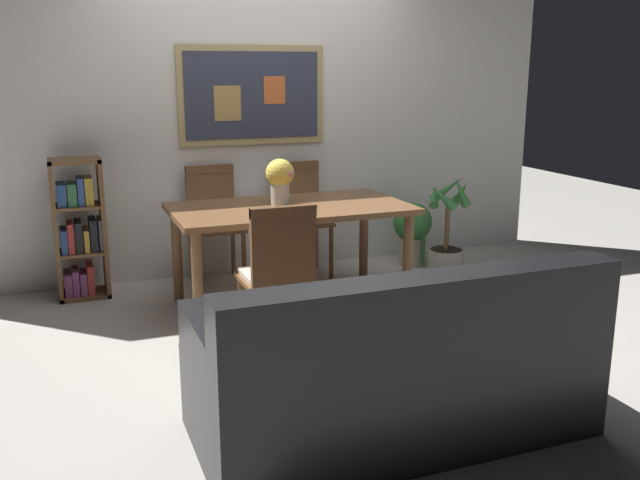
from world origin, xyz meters
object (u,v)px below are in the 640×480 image
at_px(dining_chair_far_right, 301,209).
at_px(flower_vase, 280,178).
at_px(potted_ivy, 412,229).
at_px(potted_palm, 447,239).
at_px(dining_table, 290,218).
at_px(leather_couch, 396,373).
at_px(dining_chair_near_left, 279,267).
at_px(bookshelf, 80,232).
at_px(dining_chair_far_left, 214,214).

height_order(dining_chair_far_right, flower_vase, flower_vase).
distance_m(potted_ivy, potted_palm, 0.36).
bearing_deg(dining_table, dining_chair_far_right, 65.57).
height_order(dining_table, leather_couch, leather_couch).
relative_size(dining_chair_near_left, bookshelf, 0.89).
xyz_separation_m(leather_couch, flower_vase, (0.09, 1.96, 0.60)).
distance_m(leather_couch, flower_vase, 2.06).
distance_m(dining_chair_far_left, potted_palm, 1.91).
bearing_deg(dining_chair_far_left, dining_table, -65.45).
relative_size(leather_couch, potted_palm, 2.13).
height_order(dining_table, dining_chair_near_left, dining_chair_near_left).
bearing_deg(flower_vase, dining_chair_far_right, 60.60).
bearing_deg(potted_palm, flower_vase, -170.64).
bearing_deg(flower_vase, dining_chair_near_left, -108.87).
relative_size(dining_table, bookshelf, 1.59).
bearing_deg(bookshelf, potted_palm, -8.61).
relative_size(dining_table, flower_vase, 5.07).
distance_m(dining_chair_far_right, dining_chair_far_left, 0.71).
xyz_separation_m(bookshelf, potted_ivy, (2.69, -0.10, -0.18)).
relative_size(bookshelf, potted_palm, 1.22).
relative_size(dining_chair_near_left, potted_palm, 1.08).
xyz_separation_m(dining_table, flower_vase, (-0.05, 0.06, 0.28)).
xyz_separation_m(dining_chair_far_right, dining_chair_near_left, (-0.69, -1.56, 0.00)).
bearing_deg(potted_ivy, dining_chair_far_left, 174.39).
height_order(dining_table, flower_vase, flower_vase).
relative_size(potted_ivy, flower_vase, 1.70).
relative_size(potted_palm, flower_vase, 2.62).
xyz_separation_m(dining_chair_far_right, flower_vase, (-0.40, -0.70, 0.38)).
distance_m(dining_table, potted_ivy, 1.50).
height_order(leather_couch, bookshelf, bookshelf).
xyz_separation_m(dining_table, dining_chair_far_right, (0.34, 0.76, -0.10)).
xyz_separation_m(leather_couch, potted_ivy, (1.46, 2.54, 0.00)).
relative_size(leather_couch, bookshelf, 1.75).
distance_m(dining_table, bookshelf, 1.56).
relative_size(dining_chair_near_left, flower_vase, 2.83).
relative_size(potted_ivy, potted_palm, 0.65).
height_order(dining_chair_far_left, flower_vase, flower_vase).
bearing_deg(bookshelf, dining_chair_far_right, 0.77).
xyz_separation_m(dining_table, bookshelf, (-1.37, 0.74, -0.15)).
xyz_separation_m(dining_chair_near_left, potted_ivy, (1.66, 1.44, -0.22)).
xyz_separation_m(potted_palm, flower_vase, (-1.51, -0.25, 0.62)).
relative_size(dining_table, potted_palm, 1.93).
relative_size(bookshelf, flower_vase, 3.20).
distance_m(dining_table, dining_chair_far_left, 0.89).
bearing_deg(dining_chair_near_left, potted_ivy, 40.93).
bearing_deg(dining_chair_near_left, dining_chair_far_left, 90.74).
distance_m(dining_chair_near_left, dining_chair_far_left, 1.61).
xyz_separation_m(dining_chair_far_left, bookshelf, (-1.01, -0.07, -0.05)).
height_order(dining_chair_far_right, dining_chair_far_left, same).
height_order(dining_chair_far_left, potted_palm, dining_chair_far_left).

